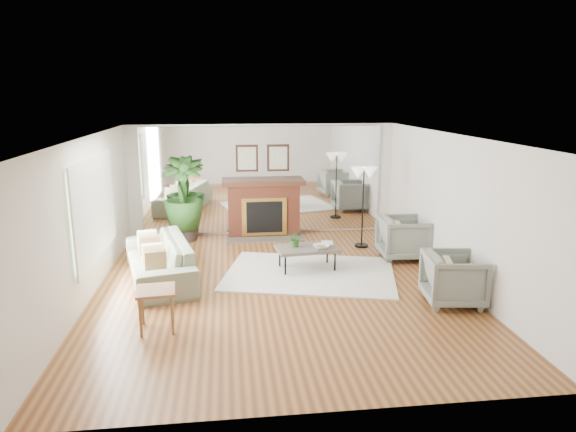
{
  "coord_description": "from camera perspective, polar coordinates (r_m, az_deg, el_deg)",
  "views": [
    {
      "loc": [
        -0.81,
        -8.02,
        3.14
      ],
      "look_at": [
        0.23,
        0.6,
        1.08
      ],
      "focal_mm": 32.0,
      "sensor_mm": 36.0,
      "label": 1
    }
  ],
  "objects": [
    {
      "name": "sofa",
      "position": [
        9.18,
        -14.15,
        -4.71
      ],
      "size": [
        1.51,
        2.6,
        0.71
      ],
      "primitive_type": "imported",
      "rotation": [
        0.0,
        0.0,
        -1.33
      ],
      "color": "gray",
      "rests_on": "ground"
    },
    {
      "name": "wall_left",
      "position": [
        8.52,
        -21.51,
        -0.4
      ],
      "size": [
        0.02,
        7.0,
        2.5
      ],
      "primitive_type": "cube",
      "color": "silver",
      "rests_on": "ground"
    },
    {
      "name": "side_table",
      "position": [
        7.24,
        -14.46,
        -8.57
      ],
      "size": [
        0.56,
        0.56,
        0.58
      ],
      "rotation": [
        0.0,
        0.0,
        0.09
      ],
      "color": "brown",
      "rests_on": "ground"
    },
    {
      "name": "floor_lamp",
      "position": [
        10.67,
        8.41,
        4.06
      ],
      "size": [
        0.55,
        0.31,
        1.69
      ],
      "color": "black",
      "rests_on": "ground"
    },
    {
      "name": "armchair_front",
      "position": [
        8.29,
        17.98,
        -6.64
      ],
      "size": [
        0.97,
        0.95,
        0.79
      ],
      "primitive_type": "imported",
      "rotation": [
        0.0,
        0.0,
        1.44
      ],
      "color": "gray",
      "rests_on": "ground"
    },
    {
      "name": "tabletop_plant",
      "position": [
        9.31,
        0.82,
        -2.51
      ],
      "size": [
        0.33,
        0.3,
        0.3
      ],
      "primitive_type": "imported",
      "rotation": [
        0.0,
        0.0,
        -0.28
      ],
      "color": "#2F5C21",
      "rests_on": "coffee_table"
    },
    {
      "name": "armchair_back",
      "position": [
        10.28,
        12.7,
        -2.37
      ],
      "size": [
        0.95,
        0.92,
        0.82
      ],
      "primitive_type": "imported",
      "rotation": [
        0.0,
        0.0,
        1.52
      ],
      "color": "gray",
      "rests_on": "ground"
    },
    {
      "name": "wall_back",
      "position": [
        11.69,
        -2.83,
        4.05
      ],
      "size": [
        6.0,
        0.02,
        2.5
      ],
      "primitive_type": "cube",
      "color": "silver",
      "rests_on": "ground"
    },
    {
      "name": "fireplace",
      "position": [
        11.58,
        -2.72,
        0.98
      ],
      "size": [
        1.85,
        0.83,
        2.05
      ],
      "color": "brown",
      "rests_on": "ground"
    },
    {
      "name": "wall_right",
      "position": [
        9.08,
        18.05,
        0.67
      ],
      "size": [
        0.02,
        7.0,
        2.5
      ],
      "primitive_type": "cube",
      "color": "silver",
      "rests_on": "ground"
    },
    {
      "name": "potted_ficus",
      "position": [
        11.37,
        -11.59,
        2.12
      ],
      "size": [
        0.89,
        0.89,
        1.83
      ],
      "color": "black",
      "rests_on": "ground"
    },
    {
      "name": "mirror_panel",
      "position": [
        11.67,
        -2.83,
        4.03
      ],
      "size": [
        5.4,
        0.04,
        2.4
      ],
      "primitive_type": "cube",
      "color": "silver",
      "rests_on": "wall_back"
    },
    {
      "name": "window_panel",
      "position": [
        8.87,
        -20.75,
        0.84
      ],
      "size": [
        0.04,
        2.4,
        1.5
      ],
      "primitive_type": "cube",
      "color": "#B2E09E",
      "rests_on": "wall_left"
    },
    {
      "name": "book",
      "position": [
        9.55,
        3.76,
        -3.02
      ],
      "size": [
        0.24,
        0.3,
        0.02
      ],
      "primitive_type": "imported",
      "rotation": [
        0.0,
        0.0,
        -0.12
      ],
      "color": "brown",
      "rests_on": "coffee_table"
    },
    {
      "name": "coffee_table",
      "position": [
        9.34,
        2.14,
        -3.68
      ],
      "size": [
        1.17,
        0.76,
        0.44
      ],
      "rotation": [
        0.0,
        0.0,
        0.11
      ],
      "color": "#5B5047",
      "rests_on": "ground"
    },
    {
      "name": "ground",
      "position": [
        8.65,
        -1.05,
        -7.92
      ],
      "size": [
        7.0,
        7.0,
        0.0
      ],
      "primitive_type": "plane",
      "color": "brown",
      "rests_on": "ground"
    },
    {
      "name": "fruit_bowl",
      "position": [
        9.24,
        3.69,
        -3.42
      ],
      "size": [
        0.29,
        0.29,
        0.07
      ],
      "primitive_type": "imported",
      "rotation": [
        0.0,
        0.0,
        0.02
      ],
      "color": "brown",
      "rests_on": "coffee_table"
    },
    {
      "name": "area_rug",
      "position": [
        9.25,
        2.46,
        -6.38
      ],
      "size": [
        3.39,
        2.77,
        0.03
      ],
      "primitive_type": "cube",
      "rotation": [
        0.0,
        0.0,
        -0.25
      ],
      "color": "white",
      "rests_on": "ground"
    }
  ]
}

